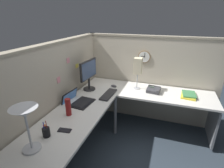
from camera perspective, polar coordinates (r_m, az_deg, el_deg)
name	(u,v)px	position (r m, az deg, el deg)	size (l,w,h in m)	color
ground_plane	(121,141)	(2.98, 3.10, -18.04)	(6.80, 6.80, 0.00)	#2D3842
cubicle_wall_back	(57,99)	(2.60, -17.68, -4.65)	(2.57, 0.12, 1.58)	#B7AD99
cubicle_wall_right	(149,79)	(3.29, 12.01, 1.54)	(0.12, 2.37, 1.58)	#B7AD99
desk	(123,112)	(2.49, 3.53, -9.11)	(2.35, 2.15, 0.73)	silver
monitor	(89,73)	(2.86, -7.65, 3.63)	(0.46, 0.20, 0.50)	#232326
laptop	(77,101)	(2.57, -11.43, -5.32)	(0.37, 0.41, 0.22)	black
keyboard	(108,94)	(2.74, -1.18, -3.43)	(0.43, 0.14, 0.02)	#232326
computer_mouse	(114,86)	(3.03, 0.56, -0.66)	(0.06, 0.10, 0.03)	#38383D
desk_lamp_dome	(25,116)	(1.70, -26.57, -9.30)	(0.24, 0.24, 0.44)	#B7BABF
pen_cup	(46,132)	(1.98, -20.73, -14.47)	(0.08, 0.08, 0.18)	black
cell_phone	(65,130)	(2.03, -15.24, -14.40)	(0.07, 0.14, 0.01)	black
thermos_flask	(68,107)	(2.24, -14.14, -7.33)	(0.07, 0.07, 0.22)	maroon
office_phone	(154,90)	(2.90, 13.54, -1.94)	(0.21, 0.23, 0.11)	#38383D
book_stack	(189,95)	(2.94, 23.78, -3.31)	(0.30, 0.23, 0.04)	yellow
desk_lamp_paper	(138,67)	(2.88, 8.47, 5.59)	(0.13, 0.13, 0.53)	#B7BABF
wall_clock	(144,57)	(3.13, 10.50, 8.73)	(0.04, 0.22, 0.22)	olive
pinned_note_leftmost	(59,80)	(2.49, -17.05, 1.28)	(0.07, 0.00, 0.08)	pink
pinned_note_middle	(68,60)	(2.64, -14.16, 7.48)	(0.07, 0.00, 0.08)	pink
pinned_note_rightmost	(77,66)	(2.87, -11.37, 5.85)	(0.09, 0.00, 0.06)	#EAD84C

